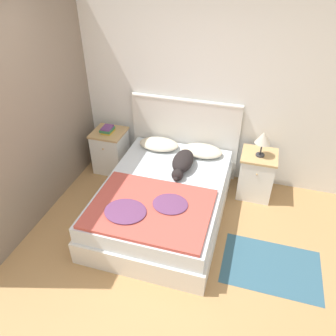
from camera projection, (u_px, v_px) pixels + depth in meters
ground_plane at (131, 281)px, 3.36m from camera, size 16.00×16.00×0.00m
wall_back at (185, 87)px, 4.29m from camera, size 9.00×0.06×2.55m
wall_side_left at (41, 107)px, 3.78m from camera, size 0.06×3.10×2.55m
bed at (163, 200)px, 4.02m from camera, size 1.44×2.00×0.49m
headboard at (185, 135)px, 4.62m from camera, size 1.52×0.06×1.15m
nightstand_left at (111, 150)px, 4.82m from camera, size 0.45×0.46×0.63m
nightstand_right at (256, 174)px, 4.33m from camera, size 0.45×0.46×0.63m
pillow_left at (159, 144)px, 4.52m from camera, size 0.55×0.35×0.11m
pillow_right at (202, 151)px, 4.38m from camera, size 0.55×0.35×0.11m
quilt at (149, 208)px, 3.50m from camera, size 1.29×0.98×0.07m
dog at (183, 162)px, 4.09m from camera, size 0.25×0.67×0.20m
book_stack at (107, 130)px, 4.60m from camera, size 0.16×0.19×0.08m
table_lamp at (263, 138)px, 3.99m from camera, size 0.19×0.19×0.34m
rug at (271, 267)px, 3.50m from camera, size 1.03×0.70×0.00m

